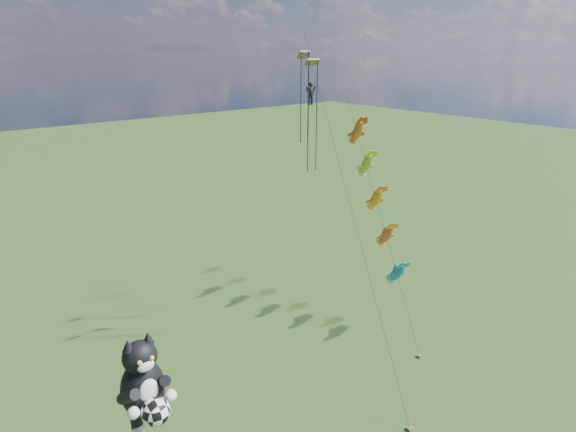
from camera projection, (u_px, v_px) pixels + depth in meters
cat_kite_rig at (144, 386)px, 23.03m from camera, size 2.66×4.17×11.17m
fish_windsock_rig at (376, 200)px, 43.44m from camera, size 5.94×14.90×19.31m
parafoil_rig at (312, 98)px, 37.68m from camera, size 5.53×17.00×24.92m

